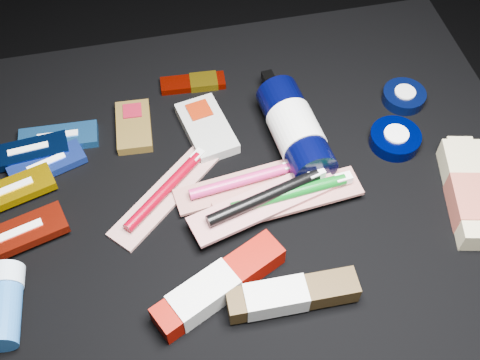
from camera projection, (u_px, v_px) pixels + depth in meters
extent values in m
plane|color=black|center=(234.00, 300.00, 1.27)|extent=(3.00, 3.00, 0.00)
cube|color=black|center=(233.00, 255.00, 1.11)|extent=(0.98, 0.78, 0.40)
cube|color=#1E589C|center=(59.00, 138.00, 1.00)|extent=(0.13, 0.05, 0.02)
cube|color=silver|center=(59.00, 138.00, 1.00)|extent=(0.07, 0.02, 0.02)
cube|color=#1E3CB4|center=(47.00, 165.00, 0.96)|extent=(0.13, 0.08, 0.01)
cube|color=white|center=(47.00, 165.00, 0.96)|extent=(0.06, 0.03, 0.02)
cube|color=black|center=(29.00, 152.00, 0.98)|extent=(0.13, 0.06, 0.01)
cube|color=white|center=(29.00, 151.00, 0.98)|extent=(0.07, 0.02, 0.02)
cube|color=#BD8D00|center=(13.00, 191.00, 0.93)|extent=(0.13, 0.08, 0.01)
cube|color=white|center=(13.00, 190.00, 0.93)|extent=(0.07, 0.03, 0.02)
cube|color=maroon|center=(20.00, 234.00, 0.88)|extent=(0.14, 0.09, 0.02)
cube|color=white|center=(20.00, 234.00, 0.88)|extent=(0.07, 0.03, 0.02)
cube|color=#503C16|center=(134.00, 127.00, 1.01)|extent=(0.06, 0.11, 0.02)
cube|color=maroon|center=(133.00, 114.00, 1.03)|extent=(0.03, 0.03, 0.02)
cube|color=#A1A19B|center=(207.00, 128.00, 1.01)|extent=(0.09, 0.14, 0.02)
cube|color=maroon|center=(199.00, 114.00, 1.02)|extent=(0.04, 0.04, 0.02)
cube|color=#730C02|center=(193.00, 83.00, 1.07)|extent=(0.12, 0.04, 0.01)
cube|color=#B28F12|center=(204.00, 82.00, 1.08)|extent=(0.05, 0.04, 0.01)
cylinder|color=black|center=(295.00, 130.00, 0.97)|extent=(0.09, 0.19, 0.07)
cylinder|color=silver|center=(296.00, 132.00, 0.97)|extent=(0.08, 0.09, 0.08)
cylinder|color=black|center=(274.00, 86.00, 1.03)|extent=(0.03, 0.03, 0.03)
cube|color=black|center=(269.00, 80.00, 1.05)|extent=(0.02, 0.03, 0.02)
cylinder|color=black|center=(404.00, 96.00, 1.05)|extent=(0.07, 0.07, 0.02)
cylinder|color=beige|center=(404.00, 96.00, 1.05)|extent=(0.04, 0.04, 0.02)
cylinder|color=black|center=(395.00, 139.00, 0.99)|extent=(0.08, 0.08, 0.02)
cylinder|color=white|center=(395.00, 138.00, 0.99)|extent=(0.04, 0.04, 0.03)
cube|color=#C1B588|center=(471.00, 193.00, 0.92)|extent=(0.10, 0.19, 0.04)
cube|color=#A04A3B|center=(474.00, 203.00, 0.91)|extent=(0.08, 0.10, 0.04)
cube|color=#C1B588|center=(459.00, 146.00, 0.97)|extent=(0.04, 0.03, 0.03)
cylinder|color=#235BA2|center=(4.00, 315.00, 0.80)|extent=(0.05, 0.09, 0.04)
cylinder|color=silver|center=(7.00, 277.00, 0.83)|extent=(0.05, 0.03, 0.05)
cube|color=silver|center=(165.00, 195.00, 0.94)|extent=(0.19, 0.18, 0.01)
cylinder|color=#6D000E|center=(164.00, 191.00, 0.93)|extent=(0.14, 0.12, 0.02)
cube|color=silver|center=(197.00, 156.00, 0.97)|extent=(0.03, 0.03, 0.01)
cube|color=#B6AFAA|center=(242.00, 185.00, 0.94)|extent=(0.22, 0.07, 0.01)
cylinder|color=#B72264|center=(242.00, 181.00, 0.93)|extent=(0.17, 0.04, 0.02)
cube|color=white|center=(291.00, 167.00, 0.94)|extent=(0.03, 0.02, 0.01)
cube|color=#BCB6AF|center=(288.00, 198.00, 0.92)|extent=(0.23, 0.07, 0.01)
cylinder|color=#055512|center=(289.00, 194.00, 0.91)|extent=(0.18, 0.03, 0.02)
cube|color=white|center=(343.00, 179.00, 0.92)|extent=(0.03, 0.02, 0.01)
cube|color=silver|center=(264.00, 202.00, 0.90)|extent=(0.24, 0.11, 0.01)
cylinder|color=black|center=(264.00, 197.00, 0.89)|extent=(0.18, 0.07, 0.02)
cube|color=silver|center=(316.00, 174.00, 0.92)|extent=(0.03, 0.02, 0.01)
cube|color=#790800|center=(219.00, 285.00, 0.83)|extent=(0.20, 0.13, 0.04)
cube|color=silver|center=(204.00, 295.00, 0.82)|extent=(0.11, 0.08, 0.04)
cube|color=#382811|center=(293.00, 295.00, 0.82)|extent=(0.18, 0.04, 0.03)
cube|color=silver|center=(276.00, 298.00, 0.82)|extent=(0.09, 0.04, 0.04)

